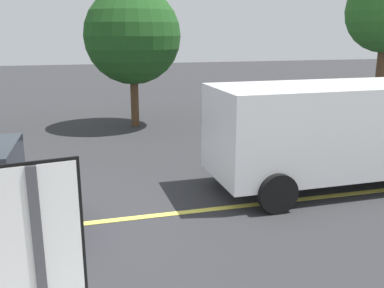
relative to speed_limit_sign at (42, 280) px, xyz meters
The scene contains 5 objects.
ground_plane 5.02m from the speed_limit_sign, 100.09° to the left, with size 80.00×80.00×0.00m, color #2D2D30.
lane_marking_centre 5.41m from the speed_limit_sign, 64.82° to the left, with size 28.00×0.16×0.01m, color #E0D14C.
speed_limit_sign is the anchor object (origin of this frame).
white_van 7.61m from the speed_limit_sign, 43.47° to the left, with size 5.22×2.30×2.20m.
tree_centre_verge 12.77m from the speed_limit_sign, 79.56° to the left, with size 3.28×3.28×4.76m.
Camera 1 is at (1.09, -7.11, 3.23)m, focal length 40.02 mm.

